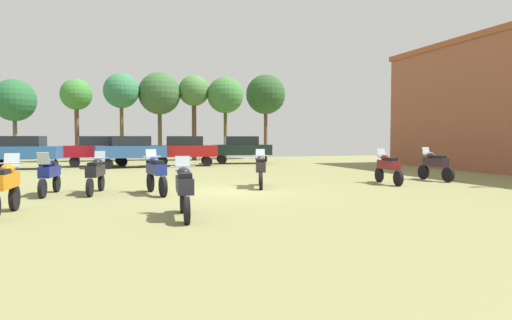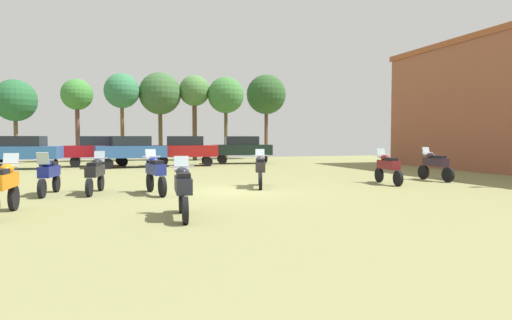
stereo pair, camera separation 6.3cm
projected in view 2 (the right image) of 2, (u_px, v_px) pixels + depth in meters
The scene contains 21 objects.
ground_plane at pixel (232, 191), 15.81m from camera, with size 44.00×52.00×0.02m.
motorcycle_1 at pixel (49, 174), 14.67m from camera, with size 0.66×2.20×1.45m.
motorcycle_2 at pixel (435, 164), 19.58m from camera, with size 0.62×2.16×1.48m.
motorcycle_3 at pixel (260, 169), 16.98m from camera, with size 0.85×2.19×1.46m.
motorcycle_4 at pixel (95, 173), 15.06m from camera, with size 0.71×2.23×1.44m.
motorcycle_5 at pixel (183, 188), 10.52m from camera, with size 0.62×2.16×1.45m.
motorcycle_7 at pixel (155, 172), 14.91m from camera, with size 0.70×2.26×1.51m.
motorcycle_9 at pixel (4, 185), 10.79m from camera, with size 0.62×2.30×1.51m.
motorcycle_10 at pixel (388, 167), 18.16m from camera, with size 0.62×2.19×1.45m.
car_1 at pixel (23, 150), 26.64m from camera, with size 4.52×2.43×2.00m.
car_2 at pixel (99, 149), 29.31m from camera, with size 4.45×2.19×2.00m.
car_3 at pixel (242, 148), 32.37m from camera, with size 4.54×2.50×2.00m.
car_4 at pixel (185, 149), 29.69m from camera, with size 4.49×2.32×2.00m.
car_5 at pixel (131, 149), 28.06m from camera, with size 4.50×2.34×2.00m.
tree_1 at pixel (160, 94), 36.39m from camera, with size 3.46×3.46×7.28m.
tree_2 at pixel (77, 96), 34.40m from camera, with size 2.42×2.42×6.48m.
tree_3 at pixel (226, 96), 37.05m from camera, with size 3.04×3.04×6.99m.
tree_4 at pixel (15, 101), 33.92m from camera, with size 3.22×3.22×6.38m.
tree_5 at pixel (122, 91), 35.10m from camera, with size 2.77×2.77×7.02m.
tree_7 at pixel (194, 92), 37.00m from camera, with size 2.58×2.58×7.13m.
tree_9 at pixel (266, 95), 39.67m from camera, with size 3.54×3.54×7.55m.
Camera 2 is at (-3.87, -15.27, 1.94)m, focal length 31.01 mm.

